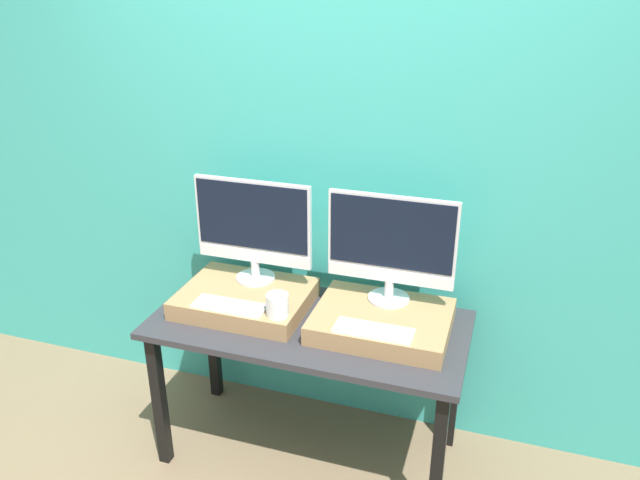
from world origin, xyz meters
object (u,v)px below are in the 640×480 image
at_px(monitor_left, 253,227).
at_px(keyboard_right, 374,330).
at_px(keyboard_left, 230,306).
at_px(monitor_right, 391,244).
at_px(mug, 277,305).

relative_size(monitor_left, keyboard_right, 1.72).
xyz_separation_m(keyboard_left, keyboard_right, (0.63, 0.00, 0.00)).
height_order(keyboard_left, keyboard_right, same).
bearing_deg(monitor_right, keyboard_right, -90.00).
relative_size(keyboard_left, mug, 3.24).
xyz_separation_m(monitor_left, keyboard_left, (0.00, -0.28, -0.26)).
xyz_separation_m(keyboard_left, monitor_right, (0.63, 0.28, 0.26)).
height_order(mug, keyboard_right, mug).
bearing_deg(monitor_right, keyboard_left, -156.35).
distance_m(monitor_left, monitor_right, 0.63).
height_order(monitor_left, monitor_right, same).
height_order(mug, monitor_right, monitor_right).
distance_m(monitor_right, keyboard_right, 0.38).
bearing_deg(monitor_right, monitor_left, 180.00).
distance_m(monitor_left, keyboard_right, 0.74).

